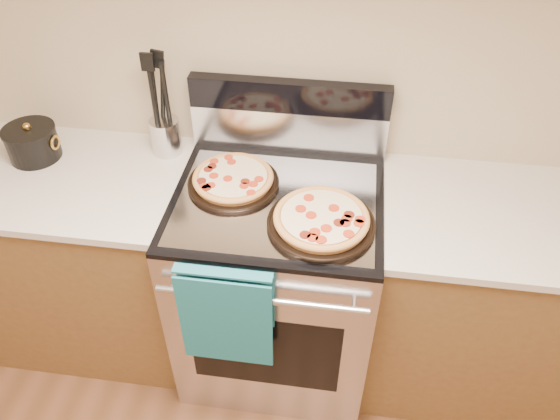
# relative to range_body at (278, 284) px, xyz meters

# --- Properties ---
(wall_back) EXTENTS (4.00, 0.00, 4.00)m
(wall_back) POSITION_rel_range_body_xyz_m (0.00, 0.35, 0.90)
(wall_back) COLOR #C7B590
(wall_back) RESTS_ON ground
(range_body) EXTENTS (0.76, 0.68, 0.90)m
(range_body) POSITION_rel_range_body_xyz_m (0.00, 0.00, 0.00)
(range_body) COLOR #B7B7BC
(range_body) RESTS_ON ground
(oven_window) EXTENTS (0.56, 0.01, 0.40)m
(oven_window) POSITION_rel_range_body_xyz_m (0.00, -0.34, 0.00)
(oven_window) COLOR black
(oven_window) RESTS_ON range_body
(cooktop) EXTENTS (0.76, 0.68, 0.02)m
(cooktop) POSITION_rel_range_body_xyz_m (0.00, 0.00, 0.46)
(cooktop) COLOR black
(cooktop) RESTS_ON range_body
(backsplash_lower) EXTENTS (0.76, 0.06, 0.18)m
(backsplash_lower) POSITION_rel_range_body_xyz_m (0.00, 0.31, 0.56)
(backsplash_lower) COLOR silver
(backsplash_lower) RESTS_ON cooktop
(backsplash_upper) EXTENTS (0.76, 0.06, 0.12)m
(backsplash_upper) POSITION_rel_range_body_xyz_m (0.00, 0.31, 0.71)
(backsplash_upper) COLOR black
(backsplash_upper) RESTS_ON backsplash_lower
(oven_handle) EXTENTS (0.70, 0.03, 0.03)m
(oven_handle) POSITION_rel_range_body_xyz_m (0.00, -0.38, 0.35)
(oven_handle) COLOR silver
(oven_handle) RESTS_ON range_body
(dish_towel) EXTENTS (0.32, 0.05, 0.42)m
(dish_towel) POSITION_rel_range_body_xyz_m (-0.12, -0.38, 0.25)
(dish_towel) COLOR #1C5F8E
(dish_towel) RESTS_ON oven_handle
(foil_sheet) EXTENTS (0.70, 0.55, 0.01)m
(foil_sheet) POSITION_rel_range_body_xyz_m (0.00, -0.03, 0.47)
(foil_sheet) COLOR gray
(foil_sheet) RESTS_ON cooktop
(cabinet_left) EXTENTS (1.00, 0.62, 0.88)m
(cabinet_left) POSITION_rel_range_body_xyz_m (-0.88, 0.03, -0.01)
(cabinet_left) COLOR brown
(cabinet_left) RESTS_ON ground
(countertop_left) EXTENTS (1.02, 0.64, 0.03)m
(countertop_left) POSITION_rel_range_body_xyz_m (-0.88, 0.03, 0.45)
(countertop_left) COLOR beige
(countertop_left) RESTS_ON cabinet_left
(cabinet_right) EXTENTS (1.00, 0.62, 0.88)m
(cabinet_right) POSITION_rel_range_body_xyz_m (0.88, 0.03, -0.01)
(cabinet_right) COLOR brown
(cabinet_right) RESTS_ON ground
(countertop_right) EXTENTS (1.02, 0.64, 0.03)m
(countertop_right) POSITION_rel_range_body_xyz_m (0.88, 0.03, 0.45)
(countertop_right) COLOR beige
(countertop_right) RESTS_ON cabinet_right
(pepperoni_pizza_back) EXTENTS (0.36, 0.36, 0.04)m
(pepperoni_pizza_back) POSITION_rel_range_body_xyz_m (-0.17, 0.05, 0.50)
(pepperoni_pizza_back) COLOR #B57137
(pepperoni_pizza_back) RESTS_ON foil_sheet
(pepperoni_pizza_front) EXTENTS (0.38, 0.38, 0.05)m
(pepperoni_pizza_front) POSITION_rel_range_body_xyz_m (0.17, -0.13, 0.50)
(pepperoni_pizza_front) COLOR #B57137
(pepperoni_pizza_front) RESTS_ON foil_sheet
(utensil_crock) EXTENTS (0.12, 0.12, 0.15)m
(utensil_crock) POSITION_rel_range_body_xyz_m (-0.48, 0.24, 0.53)
(utensil_crock) COLOR silver
(utensil_crock) RESTS_ON countertop_left
(saucepan) EXTENTS (0.21, 0.21, 0.12)m
(saucepan) POSITION_rel_range_body_xyz_m (-0.99, 0.13, 0.52)
(saucepan) COLOR black
(saucepan) RESTS_ON countertop_left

